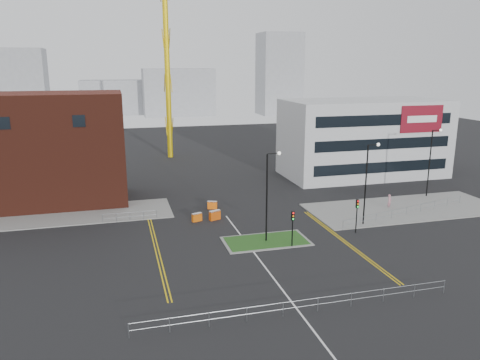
# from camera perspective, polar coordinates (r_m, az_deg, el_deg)

# --- Properties ---
(ground) EXTENTS (200.00, 200.00, 0.00)m
(ground) POSITION_cam_1_polar(r_m,az_deg,el_deg) (40.07, 4.07, -11.80)
(ground) COLOR black
(ground) RESTS_ON ground
(pavement_left) EXTENTS (28.00, 8.00, 0.12)m
(pavement_left) POSITION_cam_1_polar(r_m,az_deg,el_deg) (59.20, -22.13, -4.14)
(pavement_left) COLOR slate
(pavement_left) RESTS_ON ground
(pavement_right) EXTENTS (24.00, 10.00, 0.12)m
(pavement_right) POSITION_cam_1_polar(r_m,az_deg,el_deg) (61.37, 19.44, -3.28)
(pavement_right) COLOR slate
(pavement_right) RESTS_ON ground
(island_kerb) EXTENTS (8.60, 4.60, 0.08)m
(island_kerb) POSITION_cam_1_polar(r_m,az_deg,el_deg) (47.60, 3.20, -7.45)
(island_kerb) COLOR slate
(island_kerb) RESTS_ON ground
(grass_island) EXTENTS (8.00, 4.00, 0.12)m
(grass_island) POSITION_cam_1_polar(r_m,az_deg,el_deg) (47.59, 3.20, -7.43)
(grass_island) COLOR #1E4918
(grass_island) RESTS_ON ground
(brick_building) EXTENTS (24.20, 10.07, 14.24)m
(brick_building) POSITION_cam_1_polar(r_m,az_deg,el_deg) (63.88, -24.72, 3.16)
(brick_building) COLOR #4D1D13
(brick_building) RESTS_ON ground
(office_block) EXTENTS (25.00, 12.20, 12.00)m
(office_block) POSITION_cam_1_polar(r_m,az_deg,el_deg) (77.04, 14.79, 4.98)
(office_block) COLOR #B6B9BC
(office_block) RESTS_ON ground
(tower_crane) EXTENTS (52.53, 9.12, 36.67)m
(tower_crane) POSITION_cam_1_polar(r_m,az_deg,el_deg) (89.92, -5.09, 18.97)
(tower_crane) COLOR yellow
(tower_crane) RESTS_ON ground
(streetlamp_island) EXTENTS (1.46, 0.36, 9.18)m
(streetlamp_island) POSITION_cam_1_polar(r_m,az_deg,el_deg) (45.98, 3.55, -1.18)
(streetlamp_island) COLOR black
(streetlamp_island) RESTS_ON ground
(streetlamp_right_near) EXTENTS (1.46, 0.36, 9.18)m
(streetlamp_right_near) POSITION_cam_1_polar(r_m,az_deg,el_deg) (52.65, 15.33, 0.29)
(streetlamp_right_near) COLOR black
(streetlamp_right_near) RESTS_ON ground
(streetlamp_right_far) EXTENTS (1.46, 0.36, 9.18)m
(streetlamp_right_far) POSITION_cam_1_polar(r_m,az_deg,el_deg) (66.87, 22.31, 2.57)
(streetlamp_right_far) COLOR black
(streetlamp_right_far) RESTS_ON ground
(traffic_light_island) EXTENTS (0.28, 0.33, 3.65)m
(traffic_light_island) POSITION_cam_1_polar(r_m,az_deg,el_deg) (45.59, 6.44, -5.12)
(traffic_light_island) COLOR black
(traffic_light_island) RESTS_ON ground
(traffic_light_right) EXTENTS (0.28, 0.33, 3.65)m
(traffic_light_right) POSITION_cam_1_polar(r_m,az_deg,el_deg) (50.63, 14.09, -3.51)
(traffic_light_right) COLOR black
(traffic_light_right) RESTS_ON ground
(railing_front) EXTENTS (24.05, 0.05, 1.10)m
(railing_front) POSITION_cam_1_polar(r_m,az_deg,el_deg) (34.74, 7.42, -14.73)
(railing_front) COLOR gray
(railing_front) RESTS_ON ground
(railing_left) EXTENTS (6.05, 0.05, 1.10)m
(railing_left) POSITION_cam_1_polar(r_m,az_deg,el_deg) (54.65, -13.27, -4.18)
(railing_left) COLOR gray
(railing_left) RESTS_ON ground
(railing_right) EXTENTS (19.05, 5.05, 1.10)m
(railing_right) POSITION_cam_1_polar(r_m,az_deg,el_deg) (58.38, 19.65, -3.43)
(railing_right) COLOR gray
(railing_right) RESTS_ON ground
(centre_line) EXTENTS (0.15, 30.00, 0.01)m
(centre_line) POSITION_cam_1_polar(r_m,az_deg,el_deg) (41.78, 3.16, -10.66)
(centre_line) COLOR silver
(centre_line) RESTS_ON ground
(yellow_left_a) EXTENTS (0.12, 24.00, 0.01)m
(yellow_left_a) POSITION_cam_1_polar(r_m,az_deg,el_deg) (47.45, -10.43, -7.79)
(yellow_left_a) COLOR gold
(yellow_left_a) RESTS_ON ground
(yellow_left_b) EXTENTS (0.12, 24.00, 0.01)m
(yellow_left_b) POSITION_cam_1_polar(r_m,az_deg,el_deg) (47.47, -10.06, -7.76)
(yellow_left_b) COLOR gold
(yellow_left_b) RESTS_ON ground
(yellow_right_a) EXTENTS (0.12, 20.00, 0.01)m
(yellow_right_a) POSITION_cam_1_polar(r_m,az_deg,el_deg) (48.67, 12.44, -7.32)
(yellow_right_a) COLOR gold
(yellow_right_a) RESTS_ON ground
(yellow_right_b) EXTENTS (0.12, 20.00, 0.01)m
(yellow_right_b) POSITION_cam_1_polar(r_m,az_deg,el_deg) (48.81, 12.75, -7.28)
(yellow_right_b) COLOR gold
(yellow_right_b) RESTS_ON ground
(skyline_a) EXTENTS (18.00, 12.00, 22.00)m
(skyline_a) POSITION_cam_1_polar(r_m,az_deg,el_deg) (156.70, -25.75, 10.24)
(skyline_a) COLOR gray
(skyline_a) RESTS_ON ground
(skyline_b) EXTENTS (24.00, 12.00, 16.00)m
(skyline_b) POSITION_cam_1_polar(r_m,az_deg,el_deg) (165.79, -7.51, 10.56)
(skyline_b) COLOR gray
(skyline_b) RESTS_ON ground
(skyline_c) EXTENTS (14.00, 12.00, 28.00)m
(skyline_c) POSITION_cam_1_polar(r_m,az_deg,el_deg) (169.00, 4.80, 12.73)
(skyline_c) COLOR gray
(skyline_c) RESTS_ON ground
(skyline_d) EXTENTS (30.00, 12.00, 12.00)m
(skyline_d) POSITION_cam_1_polar(r_m,az_deg,el_deg) (174.47, -13.89, 9.78)
(skyline_d) COLOR gray
(skyline_d) RESTS_ON ground
(pedestrian) EXTENTS (0.77, 0.71, 1.76)m
(pedestrian) POSITION_cam_1_polar(r_m,az_deg,el_deg) (60.79, 17.76, -2.50)
(pedestrian) COLOR #B97884
(pedestrian) RESTS_ON ground
(barrier_left) EXTENTS (1.22, 0.77, 0.98)m
(barrier_left) POSITION_cam_1_polar(r_m,az_deg,el_deg) (53.47, -5.28, -4.50)
(barrier_left) COLOR #D55A0B
(barrier_left) RESTS_ON ground
(barrier_mid) EXTENTS (1.40, 0.88, 1.12)m
(barrier_mid) POSITION_cam_1_polar(r_m,az_deg,el_deg) (53.81, -3.09, -4.25)
(barrier_mid) COLOR #C64A0B
(barrier_mid) RESTS_ON ground
(barrier_right) EXTENTS (1.23, 0.76, 0.98)m
(barrier_right) POSITION_cam_1_polar(r_m,az_deg,el_deg) (57.86, -3.40, -3.02)
(barrier_right) COLOR orange
(barrier_right) RESTS_ON ground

